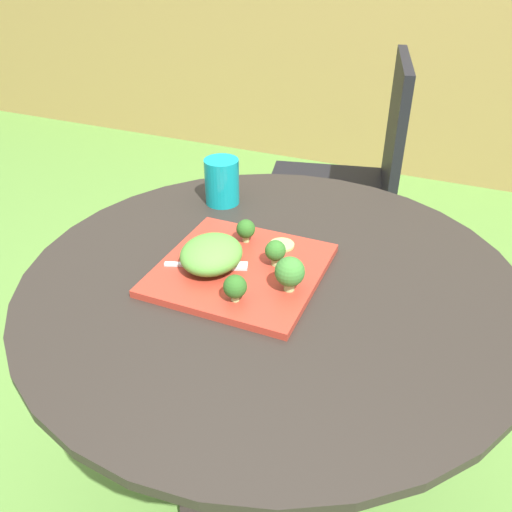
{
  "coord_description": "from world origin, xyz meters",
  "views": [
    {
      "loc": [
        0.29,
        -0.76,
        1.27
      ],
      "look_at": [
        -0.03,
        -0.01,
        0.75
      ],
      "focal_mm": 37.55,
      "sensor_mm": 36.0,
      "label": 1
    }
  ],
  "objects": [
    {
      "name": "lettuce_mound",
      "position": [
        -0.1,
        -0.04,
        0.75
      ],
      "size": [
        0.11,
        0.13,
        0.06
      ],
      "primitive_type": "ellipsoid",
      "color": "#519338",
      "rests_on": "salad_plate"
    },
    {
      "name": "broccoli_floret_3",
      "position": [
        0.0,
        0.02,
        0.75
      ],
      "size": [
        0.04,
        0.04,
        0.05
      ],
      "color": "#99B770",
      "rests_on": "salad_plate"
    },
    {
      "name": "bamboo_fence",
      "position": [
        0.0,
        2.24,
        0.73
      ],
      "size": [
        8.0,
        0.08,
        1.46
      ],
      "primitive_type": "cube",
      "color": "#9E7F47",
      "rests_on": "ground_plane"
    },
    {
      "name": "patio_table",
      "position": [
        0.0,
        0.0,
        0.46
      ],
      "size": [
        0.92,
        0.92,
        0.71
      ],
      "color": "#28231E",
      "rests_on": "ground_plane"
    },
    {
      "name": "cucumber_slice_0",
      "position": [
        -0.01,
        0.08,
        0.72
      ],
      "size": [
        0.05,
        0.05,
        0.01
      ],
      "primitive_type": "cylinder",
      "color": "#8EB766",
      "rests_on": "salad_plate"
    },
    {
      "name": "ground_plane",
      "position": [
        0.0,
        0.0,
        0.0
      ],
      "size": [
        12.0,
        12.0,
        0.0
      ],
      "primitive_type": "plane",
      "color": "#568438"
    },
    {
      "name": "broccoli_floret_1",
      "position": [
        0.05,
        -0.05,
        0.76
      ],
      "size": [
        0.05,
        0.05,
        0.06
      ],
      "color": "#99B770",
      "rests_on": "salad_plate"
    },
    {
      "name": "patio_chair",
      "position": [
        -0.06,
        0.95,
        0.53
      ],
      "size": [
        0.53,
        0.53,
        0.9
      ],
      "color": "black",
      "rests_on": "ground_plane"
    },
    {
      "name": "broccoli_floret_0",
      "position": [
        -0.08,
        0.07,
        0.75
      ],
      "size": [
        0.04,
        0.04,
        0.05
      ],
      "color": "#99B770",
      "rests_on": "salad_plate"
    },
    {
      "name": "salad_plate",
      "position": [
        -0.06,
        -0.01,
        0.71
      ],
      "size": [
        0.29,
        0.29,
        0.01
      ],
      "primitive_type": "cube",
      "color": "#AD3323",
      "rests_on": "patio_table"
    },
    {
      "name": "fork",
      "position": [
        -0.1,
        -0.03,
        0.72
      ],
      "size": [
        0.15,
        0.07,
        0.0
      ],
      "color": "silver",
      "rests_on": "salad_plate"
    },
    {
      "name": "broccoli_floret_2",
      "position": [
        -0.02,
        -0.11,
        0.75
      ],
      "size": [
        0.04,
        0.04,
        0.05
      ],
      "color": "#99B770",
      "rests_on": "salad_plate"
    },
    {
      "name": "drinking_glass",
      "position": [
        -0.21,
        0.23,
        0.75
      ],
      "size": [
        0.08,
        0.08,
        0.1
      ],
      "color": "#0F8C93",
      "rests_on": "patio_table"
    }
  ]
}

